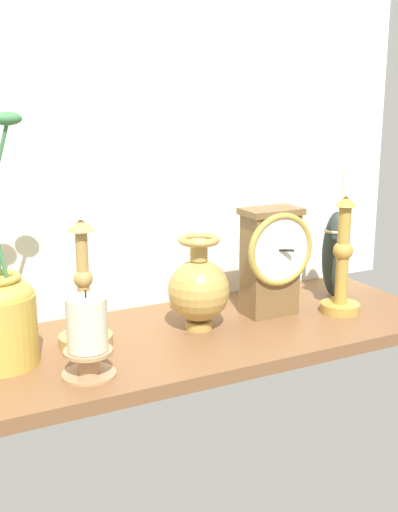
{
  "coord_description": "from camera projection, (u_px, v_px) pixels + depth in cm",
  "views": [
    {
      "loc": [
        -49.52,
        -101.37,
        43.07
      ],
      "look_at": [
        3.2,
        0.0,
        14.0
      ],
      "focal_mm": 46.68,
      "sensor_mm": 36.0,
      "label": 1
    }
  ],
  "objects": [
    {
      "name": "candlestick_tall_left",
      "position": [
        343.0,
        249.0,
        1.28
      ],
      "size": [
        7.74,
        7.74,
        40.0
      ],
      "color": "#B68E3A",
      "rests_on": "ground_plane"
    },
    {
      "name": "back_wall",
      "position": [
        140.0,
        144.0,
        1.28
      ],
      "size": [
        120.0,
        2.0,
        65.0
      ],
      "primitive_type": "cube",
      "color": "white",
      "rests_on": "ground_plane"
    },
    {
      "name": "pillar_candle_front",
      "position": [
        87.0,
        336.0,
        1.01
      ],
      "size": [
        8.42,
        8.42,
        13.7
      ],
      "color": "tan",
      "rests_on": "ground_plane"
    },
    {
      "name": "candlestick_tall_center",
      "position": [
        83.0,
        278.0,
        1.12
      ],
      "size": [
        9.3,
        9.3,
        41.66
      ],
      "color": "#AA8749",
      "rests_on": "ground_plane"
    },
    {
      "name": "ground_plane",
      "position": [
        183.0,
        339.0,
        1.2
      ],
      "size": [
        100.0,
        36.0,
        2.4
      ],
      "primitive_type": "cube",
      "color": "brown"
    },
    {
      "name": "tall_ceramic_vase",
      "position": [
        336.0,
        253.0,
        1.39
      ],
      "size": [
        5.66,
        5.66,
        18.19
      ],
      "color": "#25302C",
      "rests_on": "ground_plane"
    },
    {
      "name": "mantel_clock",
      "position": [
        272.0,
        259.0,
        1.27
      ],
      "size": [
        14.06,
        8.94,
        20.91
      ],
      "color": "brown",
      "rests_on": "ground_plane"
    },
    {
      "name": "brass_vase_bulbous",
      "position": [
        199.0,
        288.0,
        1.2
      ],
      "size": [
        11.32,
        11.32,
        17.39
      ],
      "color": "#AE8E46",
      "rests_on": "ground_plane"
    }
  ]
}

